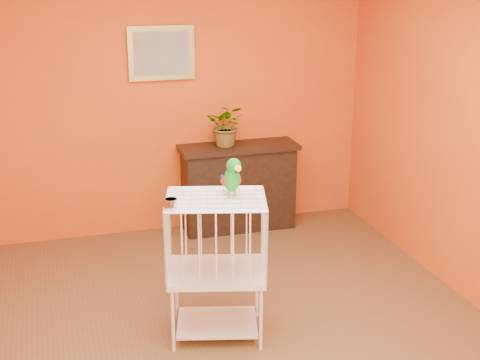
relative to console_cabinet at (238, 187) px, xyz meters
name	(u,v)px	position (x,y,z in m)	size (l,w,h in m)	color
ground	(226,342)	(-0.69, -2.04, -0.43)	(4.50, 4.50, 0.00)	brown
room_shell	(224,122)	(-0.69, -2.04, 1.15)	(4.50, 4.50, 4.50)	#CA5913
console_cabinet	(238,187)	(0.00, 0.00, 0.00)	(1.16, 0.42, 0.86)	black
potted_plant	(227,130)	(-0.11, 0.01, 0.59)	(0.37, 0.41, 0.32)	#26722D
framed_picture	(161,53)	(-0.69, 0.17, 1.32)	(0.62, 0.04, 0.50)	#AC903D
birdcage	(216,265)	(-0.72, -1.90, 0.10)	(0.77, 0.66, 1.03)	white
feed_cup	(171,203)	(-1.04, -2.01, 0.63)	(0.09, 0.09, 0.06)	silver
parrot	(232,177)	(-0.60, -1.90, 0.74)	(0.14, 0.25, 0.28)	#59544C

